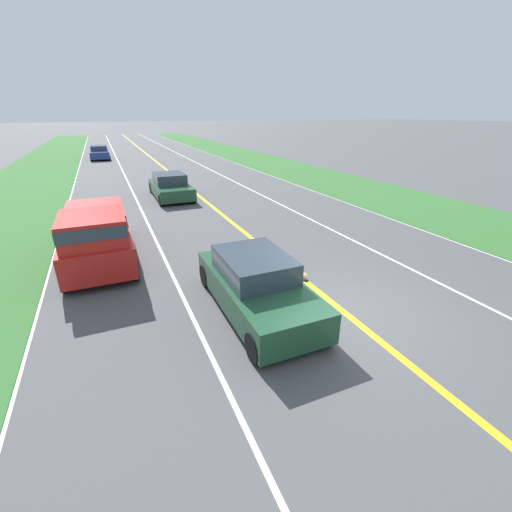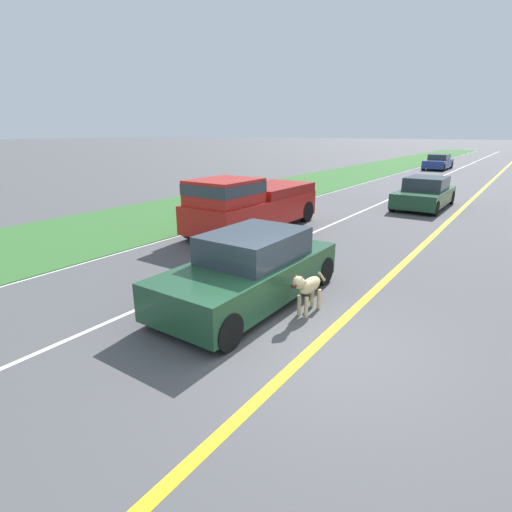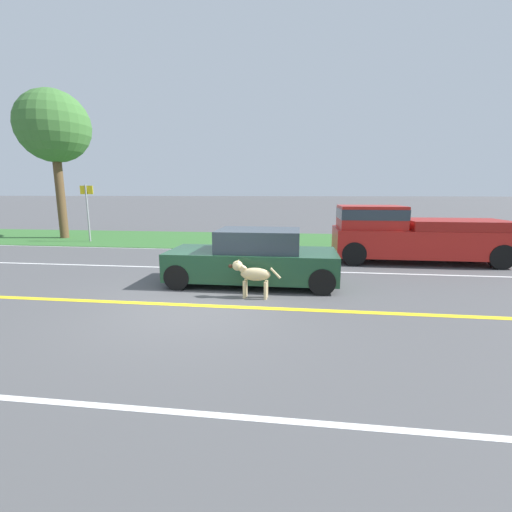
# 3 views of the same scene
# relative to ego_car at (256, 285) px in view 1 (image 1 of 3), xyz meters

# --- Properties ---
(ground_plane) EXTENTS (400.00, 400.00, 0.00)m
(ground_plane) POSITION_rel_ego_car_xyz_m (-1.92, 0.94, -0.66)
(ground_plane) COLOR #4C4C4F
(centre_divider_line) EXTENTS (0.18, 160.00, 0.01)m
(centre_divider_line) POSITION_rel_ego_car_xyz_m (-1.92, 0.94, -0.66)
(centre_divider_line) COLOR yellow
(centre_divider_line) RESTS_ON ground
(lane_edge_line_right) EXTENTS (0.14, 160.00, 0.01)m
(lane_edge_line_right) POSITION_rel_ego_car_xyz_m (5.08, 0.94, -0.66)
(lane_edge_line_right) COLOR white
(lane_edge_line_right) RESTS_ON ground
(lane_dash_same_dir) EXTENTS (0.10, 160.00, 0.01)m
(lane_dash_same_dir) POSITION_rel_ego_car_xyz_m (1.58, 0.94, -0.66)
(lane_dash_same_dir) COLOR white
(lane_dash_same_dir) RESTS_ON ground
(lane_dash_oncoming) EXTENTS (0.10, 160.00, 0.01)m
(lane_dash_oncoming) POSITION_rel_ego_car_xyz_m (-5.42, 0.94, -0.66)
(lane_dash_oncoming) COLOR white
(lane_dash_oncoming) RESTS_ON ground
(ego_car) EXTENTS (1.82, 4.31, 1.43)m
(ego_car) POSITION_rel_ego_car_xyz_m (0.00, 0.00, 0.00)
(ego_car) COLOR #1E472D
(ego_car) RESTS_ON ground
(dog) EXTENTS (0.27, 1.21, 0.87)m
(dog) POSITION_rel_ego_car_xyz_m (-1.23, -0.11, -0.11)
(dog) COLOR #D1B784
(dog) RESTS_ON ground
(pickup_truck) EXTENTS (2.03, 5.55, 1.91)m
(pickup_truck) POSITION_rel_ego_car_xyz_m (3.53, -4.91, 0.30)
(pickup_truck) COLOR red
(pickup_truck) RESTS_ON ground
(car_trailing_near) EXTENTS (1.94, 4.39, 1.36)m
(car_trailing_near) POSITION_rel_ego_car_xyz_m (-0.37, -13.19, -0.03)
(car_trailing_near) COLOR #1E472D
(car_trailing_near) RESTS_ON ground
(car_trailing_mid) EXTENTS (1.88, 4.62, 1.35)m
(car_trailing_mid) POSITION_rel_ego_car_xyz_m (3.18, -34.29, -0.03)
(car_trailing_mid) COLOR navy
(car_trailing_mid) RESTS_ON ground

